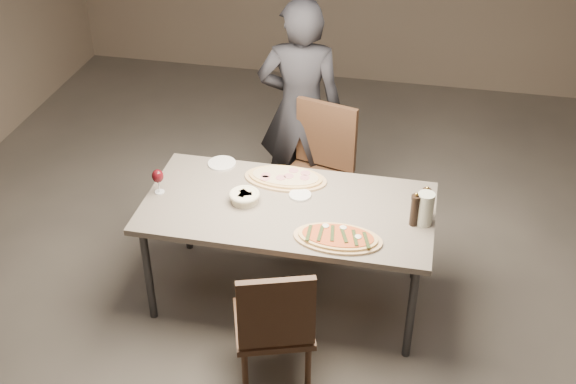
% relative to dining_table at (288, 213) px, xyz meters
% --- Properties ---
extents(room, '(7.00, 7.00, 7.00)m').
position_rel_dining_table_xyz_m(room, '(0.00, 0.00, 0.71)').
color(room, '#5B554E').
rests_on(room, ground).
extents(dining_table, '(1.80, 0.90, 0.75)m').
position_rel_dining_table_xyz_m(dining_table, '(0.00, 0.00, 0.00)').
color(dining_table, slate).
rests_on(dining_table, ground).
extents(zucchini_pizza, '(0.52, 0.29, 0.05)m').
position_rel_dining_table_xyz_m(zucchini_pizza, '(0.35, -0.28, 0.07)').
color(zucchini_pizza, tan).
rests_on(zucchini_pizza, dining_table).
extents(ham_pizza, '(0.54, 0.30, 0.04)m').
position_rel_dining_table_xyz_m(ham_pizza, '(-0.08, 0.28, 0.07)').
color(ham_pizza, tan).
rests_on(ham_pizza, dining_table).
extents(bread_basket, '(0.19, 0.19, 0.07)m').
position_rel_dining_table_xyz_m(bread_basket, '(-0.27, -0.02, 0.10)').
color(bread_basket, beige).
rests_on(bread_basket, dining_table).
extents(oil_dish, '(0.14, 0.14, 0.02)m').
position_rel_dining_table_xyz_m(oil_dish, '(0.05, 0.11, 0.07)').
color(oil_dish, white).
rests_on(oil_dish, dining_table).
extents(pepper_mill_left, '(0.05, 0.05, 0.21)m').
position_rel_dining_table_xyz_m(pepper_mill_left, '(0.83, 0.07, 0.16)').
color(pepper_mill_left, black).
rests_on(pepper_mill_left, dining_table).
extents(pepper_mill_right, '(0.06, 0.06, 0.23)m').
position_rel_dining_table_xyz_m(pepper_mill_right, '(0.77, -0.04, 0.16)').
color(pepper_mill_right, black).
rests_on(pepper_mill_right, dining_table).
extents(carafe, '(0.10, 0.10, 0.21)m').
position_rel_dining_table_xyz_m(carafe, '(0.83, -0.01, 0.16)').
color(carafe, silver).
rests_on(carafe, dining_table).
extents(wine_glass, '(0.07, 0.07, 0.17)m').
position_rel_dining_table_xyz_m(wine_glass, '(-0.83, -0.03, 0.17)').
color(wine_glass, silver).
rests_on(wine_glass, dining_table).
extents(side_plate, '(0.19, 0.19, 0.01)m').
position_rel_dining_table_xyz_m(side_plate, '(-0.54, 0.38, 0.06)').
color(side_plate, white).
rests_on(side_plate, dining_table).
extents(chair_near, '(0.55, 0.55, 0.92)m').
position_rel_dining_table_xyz_m(chair_near, '(0.09, -0.78, -0.18)').
color(chair_near, '#412A1B').
rests_on(chair_near, ground).
extents(chair_far, '(0.59, 0.59, 1.02)m').
position_rel_dining_table_xyz_m(chair_far, '(0.06, 0.78, -0.12)').
color(chair_far, '#412A1B').
rests_on(chair_far, ground).
extents(diner, '(0.67, 0.49, 1.71)m').
position_rel_dining_table_xyz_m(diner, '(-0.13, 1.06, 0.16)').
color(diner, black).
rests_on(diner, ground).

